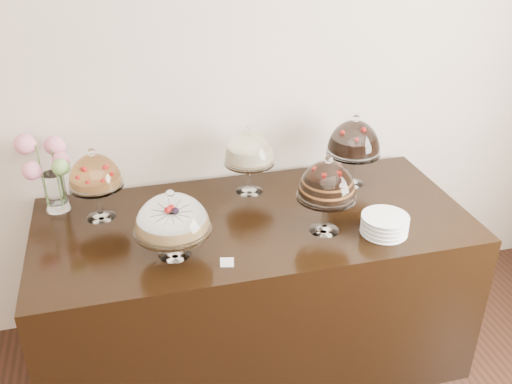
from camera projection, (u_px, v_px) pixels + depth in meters
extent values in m
cube|color=#C3B29D|center=(184.00, 76.00, 3.04)|extent=(5.00, 0.04, 3.00)
cube|color=black|center=(254.00, 289.00, 3.12)|extent=(2.20, 1.00, 0.90)
cone|color=white|center=(175.00, 252.00, 2.62)|extent=(0.15, 0.15, 0.02)
cylinder|color=white|center=(174.00, 240.00, 2.59)|extent=(0.03, 0.03, 0.10)
cylinder|color=white|center=(173.00, 230.00, 2.56)|extent=(0.35, 0.35, 0.01)
cylinder|color=tan|center=(172.00, 223.00, 2.55)|extent=(0.29, 0.29, 0.06)
sphere|color=red|center=(188.00, 211.00, 2.57)|extent=(0.02, 0.02, 0.02)
sphere|color=red|center=(157.00, 211.00, 2.56)|extent=(0.02, 0.02, 0.02)
sphere|color=red|center=(170.00, 225.00, 2.46)|extent=(0.02, 0.02, 0.02)
sphere|color=white|center=(170.00, 194.00, 2.48)|extent=(0.04, 0.04, 0.04)
cone|color=white|center=(324.00, 228.00, 2.81)|extent=(0.15, 0.15, 0.02)
cylinder|color=white|center=(325.00, 212.00, 2.76)|extent=(0.03, 0.03, 0.16)
cylinder|color=white|center=(326.00, 196.00, 2.72)|extent=(0.29, 0.29, 0.01)
cylinder|color=black|center=(327.00, 185.00, 2.69)|extent=(0.21, 0.21, 0.11)
sphere|color=red|center=(338.00, 170.00, 2.69)|extent=(0.02, 0.02, 0.02)
sphere|color=red|center=(323.00, 168.00, 2.71)|extent=(0.02, 0.02, 0.02)
sphere|color=red|center=(315.00, 173.00, 2.67)|extent=(0.02, 0.02, 0.02)
sphere|color=red|center=(324.00, 178.00, 2.61)|extent=(0.02, 0.02, 0.02)
sphere|color=red|center=(338.00, 177.00, 2.63)|extent=(0.02, 0.02, 0.02)
sphere|color=white|center=(329.00, 159.00, 2.63)|extent=(0.04, 0.04, 0.04)
cone|color=white|center=(249.00, 189.00, 3.16)|extent=(0.15, 0.15, 0.02)
cylinder|color=white|center=(249.00, 175.00, 3.12)|extent=(0.03, 0.03, 0.15)
cylinder|color=white|center=(249.00, 162.00, 3.08)|extent=(0.28, 0.28, 0.01)
cylinder|color=#FFF4C5|center=(249.00, 154.00, 3.06)|extent=(0.21, 0.21, 0.08)
sphere|color=white|center=(249.00, 128.00, 2.99)|extent=(0.04, 0.04, 0.04)
cone|color=white|center=(350.00, 181.00, 3.25)|extent=(0.15, 0.15, 0.02)
cylinder|color=white|center=(352.00, 166.00, 3.21)|extent=(0.03, 0.03, 0.16)
cylinder|color=white|center=(353.00, 152.00, 3.16)|extent=(0.30, 0.30, 0.01)
cylinder|color=black|center=(354.00, 145.00, 3.14)|extent=(0.23, 0.23, 0.08)
sphere|color=red|center=(363.00, 134.00, 3.15)|extent=(0.02, 0.02, 0.02)
sphere|color=red|center=(344.00, 134.00, 3.15)|extent=(0.02, 0.02, 0.02)
sphere|color=red|center=(357.00, 141.00, 3.06)|extent=(0.02, 0.02, 0.02)
sphere|color=white|center=(356.00, 118.00, 3.07)|extent=(0.04, 0.04, 0.04)
cone|color=white|center=(101.00, 215.00, 2.92)|extent=(0.15, 0.15, 0.02)
cylinder|color=white|center=(99.00, 199.00, 2.88)|extent=(0.03, 0.03, 0.15)
cylinder|color=white|center=(96.00, 185.00, 2.84)|extent=(0.27, 0.27, 0.01)
cylinder|color=#AF7033|center=(96.00, 181.00, 2.82)|extent=(0.22, 0.22, 0.04)
sphere|color=red|center=(107.00, 173.00, 2.84)|extent=(0.02, 0.02, 0.02)
sphere|color=red|center=(98.00, 170.00, 2.86)|extent=(0.02, 0.02, 0.02)
sphere|color=red|center=(86.00, 173.00, 2.84)|extent=(0.02, 0.02, 0.02)
sphere|color=red|center=(83.00, 178.00, 2.78)|extent=(0.02, 0.02, 0.02)
sphere|color=red|center=(92.00, 181.00, 2.76)|extent=(0.02, 0.02, 0.02)
sphere|color=red|center=(104.00, 178.00, 2.79)|extent=(0.02, 0.02, 0.02)
sphere|color=white|center=(92.00, 152.00, 2.75)|extent=(0.04, 0.04, 0.04)
cylinder|color=white|center=(55.00, 192.00, 2.95)|extent=(0.11, 0.11, 0.21)
cylinder|color=#476B2D|center=(59.00, 181.00, 2.93)|extent=(0.01, 0.01, 0.24)
sphere|color=pink|center=(61.00, 160.00, 2.88)|extent=(0.08, 0.08, 0.08)
cylinder|color=#476B2D|center=(56.00, 174.00, 2.96)|extent=(0.01, 0.01, 0.28)
sphere|color=pink|center=(54.00, 145.00, 2.93)|extent=(0.10, 0.10, 0.10)
cylinder|color=#476B2D|center=(41.00, 174.00, 2.91)|extent=(0.01, 0.01, 0.32)
sphere|color=pink|center=(25.00, 144.00, 2.84)|extent=(0.10, 0.10, 0.10)
cylinder|color=#476B2D|center=(45.00, 187.00, 2.88)|extent=(0.01, 0.01, 0.23)
sphere|color=pink|center=(32.00, 171.00, 2.78)|extent=(0.09, 0.09, 0.09)
cylinder|color=#476B2D|center=(59.00, 185.00, 2.87)|extent=(0.01, 0.01, 0.25)
sphere|color=#6A9548|center=(60.00, 167.00, 2.76)|extent=(0.08, 0.08, 0.08)
cylinder|color=white|center=(384.00, 232.00, 2.78)|extent=(0.22, 0.22, 0.01)
cylinder|color=white|center=(384.00, 231.00, 2.78)|extent=(0.21, 0.21, 0.01)
cylinder|color=white|center=(384.00, 229.00, 2.77)|extent=(0.22, 0.22, 0.01)
cylinder|color=white|center=(384.00, 227.00, 2.77)|extent=(0.21, 0.21, 0.01)
cylinder|color=white|center=(385.00, 225.00, 2.76)|extent=(0.22, 0.22, 0.01)
cylinder|color=white|center=(385.00, 223.00, 2.76)|extent=(0.21, 0.21, 0.01)
cylinder|color=white|center=(385.00, 221.00, 2.75)|extent=(0.22, 0.22, 0.01)
cylinder|color=white|center=(385.00, 219.00, 2.75)|extent=(0.21, 0.21, 0.01)
cylinder|color=white|center=(385.00, 217.00, 2.74)|extent=(0.22, 0.22, 0.01)
cube|color=white|center=(227.00, 262.00, 2.53)|extent=(0.06, 0.03, 0.04)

